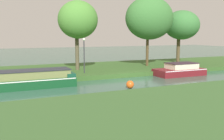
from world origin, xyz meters
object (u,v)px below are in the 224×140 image
Objects in this scene: forest_barge at (27,80)px; mooring_post_far at (43,74)px; maroon_narrowboat at (180,70)px; willow_tree_centre at (150,18)px; channel_buoy at (130,84)px; willow_tree_left at (78,20)px; mooring_post_near at (169,66)px; willow_tree_right at (182,25)px; lamp_post at (84,51)px.

forest_barge reaches higher than mooring_post_far.
maroon_narrowboat is 0.64× the size of willow_tree_centre.
willow_tree_centre reaches higher than maroon_narrowboat.
channel_buoy is at bearing -155.01° from maroon_narrowboat.
willow_tree_left is 9.81m from mooring_post_near.
forest_barge is 9.81× the size of mooring_post_near.
maroon_narrowboat is 7.82m from channel_buoy.
maroon_narrowboat is 0.76× the size of willow_tree_right.
mooring_post_far is at bearing 180.00° from mooring_post_near.
willow_tree_left is at bearing 87.91° from lamp_post.
mooring_post_near reaches higher than channel_buoy.
lamp_post is (-8.66, 2.42, 1.85)m from maroon_narrowboat.
willow_tree_centre is (-0.58, 4.56, 5.07)m from maroon_narrowboat.
maroon_narrowboat is at bearing -5.32° from mooring_post_far.
forest_barge is 1.73m from mooring_post_far.
mooring_post_near is (8.22, -1.26, -1.57)m from lamp_post.
mooring_post_far is at bearing 42.80° from forest_barge.
maroon_narrowboat reaches higher than mooring_post_near.
willow_tree_left reaches higher than channel_buoy.
lamp_post is (5.09, 2.42, 1.78)m from forest_barge.
willow_tree_right is at bearing 8.51° from willow_tree_centre.
lamp_post is (-8.08, -2.14, -3.22)m from willow_tree_centre.
willow_tree_right is at bearing 16.31° from forest_barge.
willow_tree_left is 1.05× the size of willow_tree_right.
willow_tree_right is at bearing 12.47° from lamp_post.
willow_tree_left is 8.94× the size of mooring_post_near.
willow_tree_left is at bearing -175.94° from willow_tree_right.
maroon_narrowboat is 9.18m from lamp_post.
willow_tree_right is 8.50× the size of mooring_post_near.
willow_tree_right is (12.97, 0.92, -0.26)m from willow_tree_left.
channel_buoy is (6.66, -3.30, -0.28)m from forest_barge.
forest_barge is at bearing 180.00° from maroon_narrowboat.
channel_buoy is at bearing -74.62° from lamp_post.
willow_tree_left is 6.72m from mooring_post_far.
mooring_post_near reaches higher than mooring_post_far.
maroon_narrowboat is 6.47× the size of mooring_post_near.
willow_tree_right reaches higher than channel_buoy.
lamp_post reaches higher than maroon_narrowboat.
mooring_post_near is at bearing -21.58° from willow_tree_left.
willow_tree_left is (-8.59, 4.39, 4.70)m from maroon_narrowboat.
willow_tree_centre is at bearing 15.92° from mooring_post_far.
mooring_post_near is (8.14, -3.22, -4.42)m from willow_tree_left.
forest_barge is 5.91m from lamp_post.
forest_barge is 1.10× the size of willow_tree_left.
mooring_post_far is at bearing 140.44° from channel_buoy.
forest_barge is 19.39m from willow_tree_right.
willow_tree_centre is 11.49m from channel_buoy.
willow_tree_left is at bearing 39.52° from mooring_post_far.
willow_tree_centre is (8.01, 0.18, 0.37)m from willow_tree_left.
willow_tree_centre reaches higher than mooring_post_near.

